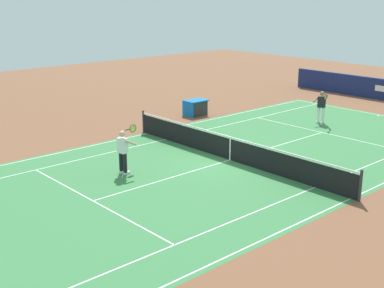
# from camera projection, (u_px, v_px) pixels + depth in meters

# --- Properties ---
(ground_plane) EXTENTS (60.00, 60.00, 0.00)m
(ground_plane) POSITION_uv_depth(u_px,v_px,m) (230.00, 160.00, 20.91)
(ground_plane) COLOR brown
(court_slab) EXTENTS (24.20, 11.40, 0.00)m
(court_slab) POSITION_uv_depth(u_px,v_px,m) (230.00, 160.00, 20.90)
(court_slab) COLOR #387A42
(court_slab) RESTS_ON ground_plane
(court_line_markings) EXTENTS (23.85, 11.05, 0.01)m
(court_line_markings) POSITION_uv_depth(u_px,v_px,m) (230.00, 160.00, 20.90)
(court_line_markings) COLOR white
(court_line_markings) RESTS_ON ground_plane
(tennis_net) EXTENTS (0.10, 11.70, 1.08)m
(tennis_net) POSITION_uv_depth(u_px,v_px,m) (230.00, 148.00, 20.77)
(tennis_net) COLOR #2D2D33
(tennis_net) RESTS_ON ground_plane
(tennis_player_near) EXTENTS (1.05, 0.78, 1.70)m
(tennis_player_near) POSITION_uv_depth(u_px,v_px,m) (123.00, 150.00, 19.10)
(tennis_player_near) COLOR black
(tennis_player_near) RESTS_ON ground_plane
(tennis_player_far) EXTENTS (0.94, 0.91, 1.70)m
(tennis_player_far) POSITION_uv_depth(u_px,v_px,m) (321.00, 105.00, 26.58)
(tennis_player_far) COLOR white
(tennis_player_far) RESTS_ON ground_plane
(tennis_ball) EXTENTS (0.07, 0.07, 0.07)m
(tennis_ball) POSITION_uv_depth(u_px,v_px,m) (331.00, 167.00, 20.01)
(tennis_ball) COLOR #CCE01E
(tennis_ball) RESTS_ON ground_plane
(equipment_cart_tarped) EXTENTS (1.25, 0.84, 0.85)m
(equipment_cart_tarped) POSITION_uv_depth(u_px,v_px,m) (196.00, 107.00, 28.39)
(equipment_cart_tarped) COLOR #2D2D33
(equipment_cart_tarped) RESTS_ON ground_plane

